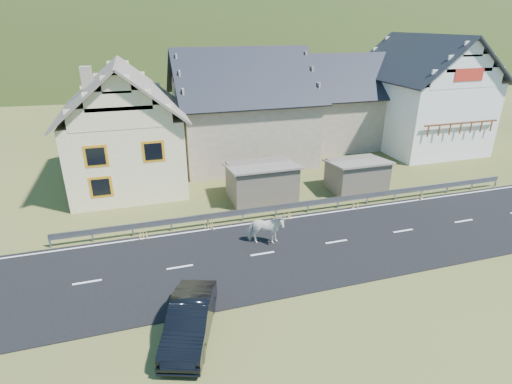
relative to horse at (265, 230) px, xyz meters
name	(u,v)px	position (x,y,z in m)	size (l,w,h in m)	color
ground	(336,242)	(3.56, -0.91, -0.83)	(160.00, 160.00, 0.00)	#3A4119
road	(336,242)	(3.56, -0.91, -0.81)	(60.00, 7.00, 0.04)	black
lane_markings	(336,242)	(3.56, -0.91, -0.79)	(60.00, 6.60, 0.01)	silver
guardrail	(308,204)	(3.56, 2.77, -0.27)	(28.10, 0.09, 0.75)	#93969B
shed_left	(262,182)	(1.56, 5.59, 0.27)	(4.30, 3.30, 2.40)	#6F6252
shed_right	(357,176)	(8.06, 5.09, 0.17)	(3.80, 2.90, 2.20)	#6F6252
house_cream	(123,121)	(-6.45, 11.09, 3.52)	(7.80, 9.80, 8.30)	#FEEFB1
house_stone_a	(242,101)	(2.56, 14.09, 3.80)	(10.80, 9.80, 8.90)	tan
house_stone_b	(342,96)	(12.56, 16.09, 3.40)	(9.80, 8.80, 8.10)	tan
house_white	(421,89)	(18.56, 13.09, 4.23)	(8.80, 10.80, 9.70)	white
mountain	(165,91)	(8.56, 179.09, -20.83)	(440.00, 280.00, 260.00)	#1B3510
horse	(265,230)	(0.00, 0.00, 0.00)	(1.88, 0.85, 1.58)	silver
car	(190,320)	(-4.58, -5.36, -0.16)	(1.43, 4.11, 1.35)	black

